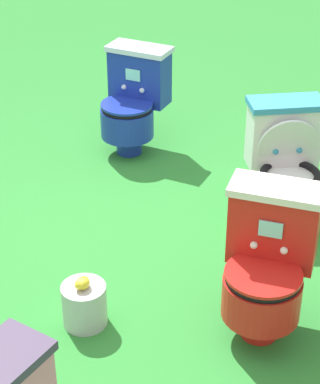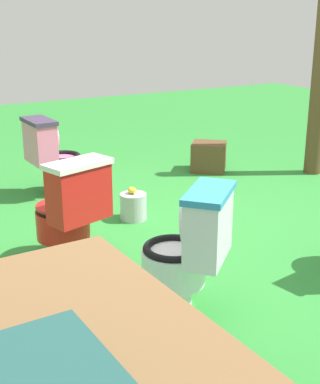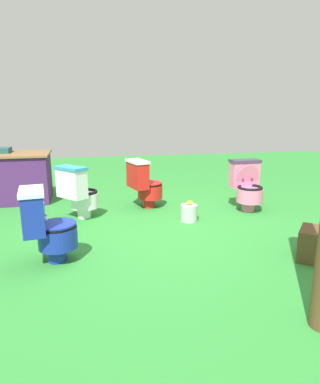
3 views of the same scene
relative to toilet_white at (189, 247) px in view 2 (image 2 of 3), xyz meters
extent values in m
plane|color=#2D8433|center=(0.93, -0.72, -0.37)|extent=(14.00, 14.00, 0.00)
cylinder|color=white|center=(0.05, 0.05, -0.30)|extent=(0.25, 0.25, 0.14)
cylinder|color=white|center=(0.07, 0.06, -0.13)|extent=(0.52, 0.52, 0.20)
torus|color=black|center=(0.07, 0.06, -0.02)|extent=(0.50, 0.50, 0.04)
cylinder|color=#338CBF|center=(0.07, 0.06, -0.07)|extent=(0.34, 0.34, 0.01)
cube|color=white|center=(-0.08, -0.07, 0.13)|extent=(0.41, 0.43, 0.37)
cube|color=#338CBF|center=(-0.08, -0.07, 0.33)|extent=(0.45, 0.47, 0.04)
cube|color=#8CE0E5|center=(0.00, 0.00, 0.18)|extent=(0.08, 0.09, 0.08)
cylinder|color=white|center=(-0.01, 0.00, 0.12)|extent=(0.30, 0.32, 0.35)
sphere|color=#338CBF|center=(-0.05, 0.05, 0.08)|extent=(0.04, 0.04, 0.04)
sphere|color=#338CBF|center=(0.05, -0.05, 0.08)|extent=(0.04, 0.04, 0.04)
cylinder|color=pink|center=(2.38, -0.11, -0.30)|extent=(0.19, 0.19, 0.14)
cylinder|color=pink|center=(2.38, -0.13, -0.13)|extent=(0.38, 0.38, 0.20)
torus|color=black|center=(2.38, -0.13, -0.02)|extent=(0.36, 0.36, 0.04)
cylinder|color=#3F334C|center=(2.38, -0.13, -0.07)|extent=(0.25, 0.25, 0.01)
cube|color=pink|center=(2.38, 0.07, 0.13)|extent=(0.42, 0.20, 0.37)
cube|color=#3F334C|center=(2.38, 0.07, 0.33)|extent=(0.44, 0.23, 0.04)
cube|color=#8CE0E5|center=(2.38, -0.03, 0.18)|extent=(0.11, 0.01, 0.08)
cylinder|color=pink|center=(2.38, -0.03, 0.12)|extent=(0.35, 0.10, 0.35)
sphere|color=#3F334C|center=(2.45, -0.03, 0.08)|extent=(0.04, 0.04, 0.04)
sphere|color=#3F334C|center=(2.31, -0.03, 0.08)|extent=(0.04, 0.04, 0.04)
cylinder|color=red|center=(1.00, 0.37, -0.30)|extent=(0.22, 0.22, 0.14)
cylinder|color=red|center=(1.02, 0.38, -0.13)|extent=(0.46, 0.46, 0.20)
torus|color=black|center=(1.02, 0.38, -0.02)|extent=(0.44, 0.44, 0.04)
cylinder|color=white|center=(1.02, 0.38, -0.07)|extent=(0.30, 0.30, 0.01)
cube|color=red|center=(0.83, 0.32, 0.13)|extent=(0.30, 0.45, 0.37)
cube|color=white|center=(0.83, 0.32, 0.33)|extent=(0.33, 0.48, 0.04)
cube|color=#8CE0E5|center=(0.93, 0.35, 0.18)|extent=(0.04, 0.11, 0.08)
cylinder|color=red|center=(1.02, 0.38, 0.00)|extent=(0.45, 0.45, 0.02)
sphere|color=white|center=(0.91, 0.42, 0.08)|extent=(0.04, 0.04, 0.04)
sphere|color=white|center=(0.95, 0.28, 0.08)|extent=(0.04, 0.04, 0.04)
cube|color=brown|center=(-1.20, 1.15, 0.38)|extent=(1.49, 0.91, 0.03)
cube|color=brown|center=(2.30, -1.76, -0.22)|extent=(0.49, 0.49, 0.31)
cylinder|color=#B7B7BF|center=(1.41, -0.37, -0.26)|extent=(0.22, 0.22, 0.22)
ellipsoid|color=yellow|center=(1.42, -0.36, -0.12)|extent=(0.07, 0.05, 0.05)
ellipsoid|color=yellow|center=(1.43, -0.37, -0.12)|extent=(0.07, 0.05, 0.05)
ellipsoid|color=yellow|center=(1.41, -0.37, -0.12)|extent=(0.07, 0.05, 0.05)
camera|label=1|loc=(3.42, 1.44, 1.97)|focal=66.39mm
camera|label=2|loc=(-2.33, 1.55, 1.25)|focal=50.56mm
camera|label=3|loc=(0.21, -4.38, 1.04)|focal=31.01mm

